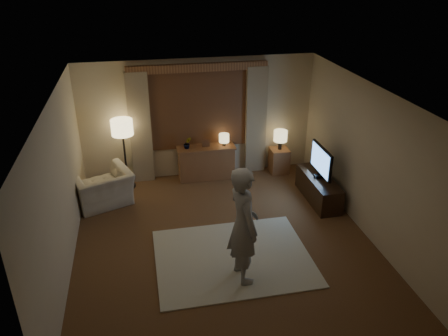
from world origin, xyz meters
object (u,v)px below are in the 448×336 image
object	(u,v)px
armchair	(102,188)
person	(243,225)
sideboard	(206,163)
tv_stand	(318,188)
side_table	(279,161)

from	to	relation	value
armchair	person	xyz separation A→B (m)	(2.17, -2.70, 0.60)
sideboard	tv_stand	size ratio (longest dim) A/B	0.86
side_table	tv_stand	world-z (taller)	side_table
armchair	side_table	distance (m)	3.91
armchair	tv_stand	world-z (taller)	armchair
sideboard	armchair	xyz separation A→B (m)	(-2.19, -0.73, -0.00)
sideboard	person	bearing A→B (deg)	-90.27
side_table	tv_stand	distance (m)	1.42
sideboard	side_table	distance (m)	1.66
tv_stand	person	distance (m)	2.96
armchair	tv_stand	xyz separation A→B (m)	(4.23, -0.69, -0.10)
sideboard	tv_stand	world-z (taller)	sideboard
sideboard	side_table	size ratio (longest dim) A/B	2.14
armchair	tv_stand	bearing A→B (deg)	149.58
sideboard	person	size ratio (longest dim) A/B	0.65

